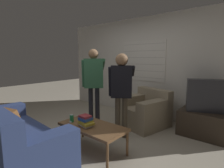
{
  "coord_description": "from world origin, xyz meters",
  "views": [
    {
      "loc": [
        2.28,
        -2.06,
        1.5
      ],
      "look_at": [
        0.11,
        0.58,
        1.0
      ],
      "focal_mm": 28.0,
      "sensor_mm": 36.0,
      "label": 1
    }
  ],
  "objects": [
    {
      "name": "tv_stand",
      "position": [
        1.61,
        1.57,
        0.25
      ],
      "size": [
        0.92,
        0.57,
        0.49
      ],
      "color": "#33281E",
      "rests_on": "ground_plane"
    },
    {
      "name": "ground_plane",
      "position": [
        0.0,
        0.0,
        0.0
      ],
      "size": [
        16.0,
        16.0,
        0.0
      ],
      "primitive_type": "plane",
      "color": "#B2A893"
    },
    {
      "name": "coffee_table",
      "position": [
        0.34,
        -0.19,
        0.39
      ],
      "size": [
        1.11,
        0.55,
        0.43
      ],
      "color": "brown",
      "rests_on": "ground_plane"
    },
    {
      "name": "spare_remote",
      "position": [
        -0.08,
        -0.29,
        0.45
      ],
      "size": [
        0.11,
        0.13,
        0.02
      ],
      "rotation": [
        0.0,
        0.0,
        0.6
      ],
      "color": "white",
      "rests_on": "coffee_table"
    },
    {
      "name": "soda_can",
      "position": [
        -0.05,
        -0.3,
        0.5
      ],
      "size": [
        0.07,
        0.07,
        0.13
      ],
      "color": "#238E47",
      "rests_on": "coffee_table"
    },
    {
      "name": "couch_blue",
      "position": [
        -0.24,
        -1.17,
        0.35
      ],
      "size": [
        1.96,
        0.93,
        0.94
      ],
      "rotation": [
        0.0,
        0.0,
        -0.07
      ],
      "color": "navy",
      "rests_on": "ground_plane"
    },
    {
      "name": "wall_back",
      "position": [
        -0.0,
        2.03,
        1.28
      ],
      "size": [
        5.2,
        0.08,
        2.55
      ],
      "color": "silver",
      "rests_on": "ground_plane"
    },
    {
      "name": "person_left_standing",
      "position": [
        -0.49,
        0.66,
        1.09
      ],
      "size": [
        0.5,
        0.83,
        1.71
      ],
      "rotation": [
        0.0,
        0.0,
        0.78
      ],
      "color": "black",
      "rests_on": "ground_plane"
    },
    {
      "name": "person_right_standing",
      "position": [
        0.38,
        0.52,
        1.01
      ],
      "size": [
        0.48,
        0.78,
        1.59
      ],
      "rotation": [
        0.0,
        0.0,
        0.6
      ],
      "color": "#4C4233",
      "rests_on": "ground_plane"
    },
    {
      "name": "tv",
      "position": [
        1.61,
        1.58,
        0.81
      ],
      "size": [
        0.72,
        0.45,
        0.62
      ],
      "rotation": [
        0.0,
        0.0,
        3.54
      ],
      "color": "#2D2D33",
      "rests_on": "tv_stand"
    },
    {
      "name": "armchair_beige",
      "position": [
        0.43,
        1.35,
        0.33
      ],
      "size": [
        1.1,
        1.09,
        0.81
      ],
      "rotation": [
        0.0,
        0.0,
        2.89
      ],
      "color": "gray",
      "rests_on": "ground_plane"
    },
    {
      "name": "book_stack",
      "position": [
        0.27,
        -0.28,
        0.52
      ],
      "size": [
        0.27,
        0.23,
        0.17
      ],
      "color": "beige",
      "rests_on": "coffee_table"
    }
  ]
}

